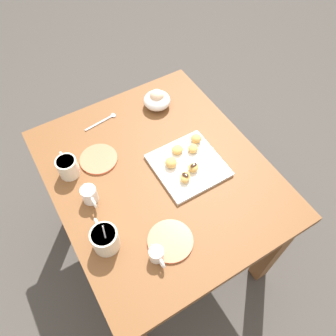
# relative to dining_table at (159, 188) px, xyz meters

# --- Properties ---
(ground_plane) EXTENTS (8.00, 8.00, 0.00)m
(ground_plane) POSITION_rel_dining_table_xyz_m (0.00, 0.00, -0.60)
(ground_plane) COLOR #423D38
(dining_table) EXTENTS (1.00, 0.85, 0.73)m
(dining_table) POSITION_rel_dining_table_xyz_m (0.00, 0.00, 0.00)
(dining_table) COLOR brown
(dining_table) RESTS_ON ground_plane
(pastry_plate_square) EXTENTS (0.27, 0.27, 0.02)m
(pastry_plate_square) POSITION_rel_dining_table_xyz_m (-0.04, -0.12, 0.14)
(pastry_plate_square) COLOR white
(pastry_plate_square) RESTS_ON dining_table
(coffee_mug_cream_left) EXTENTS (0.14, 0.10, 0.14)m
(coffee_mug_cream_left) POSITION_rel_dining_table_xyz_m (-0.18, 0.31, 0.18)
(coffee_mug_cream_left) COLOR silver
(coffee_mug_cream_left) RESTS_ON dining_table
(coffee_mug_cream_right) EXTENTS (0.12, 0.08, 0.09)m
(coffee_mug_cream_right) POSITION_rel_dining_table_xyz_m (0.18, 0.31, 0.18)
(coffee_mug_cream_right) COLOR silver
(coffee_mug_cream_right) RESTS_ON dining_table
(cream_pitcher_white) EXTENTS (0.10, 0.06, 0.07)m
(cream_pitcher_white) POSITION_rel_dining_table_xyz_m (0.02, 0.29, 0.17)
(cream_pitcher_white) COLOR white
(cream_pitcher_white) RESTS_ON dining_table
(ice_cream_bowl) EXTENTS (0.13, 0.13, 0.09)m
(ice_cream_bowl) POSITION_rel_dining_table_xyz_m (0.33, -0.18, 0.17)
(ice_cream_bowl) COLOR white
(ice_cream_bowl) RESTS_ON dining_table
(chocolate_sauce_pitcher) EXTENTS (0.09, 0.05, 0.06)m
(chocolate_sauce_pitcher) POSITION_rel_dining_table_xyz_m (-0.31, 0.19, 0.16)
(chocolate_sauce_pitcher) COLOR white
(chocolate_sauce_pitcher) RESTS_ON dining_table
(saucer_coral_left) EXTENTS (0.16, 0.16, 0.01)m
(saucer_coral_left) POSITION_rel_dining_table_xyz_m (0.18, 0.19, 0.14)
(saucer_coral_left) COLOR #E5704C
(saucer_coral_left) RESTS_ON dining_table
(saucer_coral_right) EXTENTS (0.17, 0.17, 0.01)m
(saucer_coral_right) POSITION_rel_dining_table_xyz_m (-0.28, 0.11, 0.14)
(saucer_coral_right) COLOR #E5704C
(saucer_coral_right) RESTS_ON dining_table
(loose_spoon_near_saucer) EXTENTS (0.04, 0.16, 0.01)m
(loose_spoon_near_saucer) POSITION_rel_dining_table_xyz_m (0.37, 0.07, 0.13)
(loose_spoon_near_saucer) COLOR silver
(loose_spoon_near_saucer) RESTS_ON dining_table
(beignet_0) EXTENTS (0.06, 0.06, 0.04)m
(beignet_0) POSITION_rel_dining_table_xyz_m (-0.01, -0.05, 0.16)
(beignet_0) COLOR #DBA351
(beignet_0) RESTS_ON pastry_plate_square
(beignet_1) EXTENTS (0.07, 0.07, 0.03)m
(beignet_1) POSITION_rel_dining_table_xyz_m (-0.10, -0.07, 0.16)
(beignet_1) COLOR #DBA351
(beignet_1) RESTS_ON pastry_plate_square
(chocolate_drizzle_1) EXTENTS (0.03, 0.03, 0.00)m
(chocolate_drizzle_1) POSITION_rel_dining_table_xyz_m (-0.10, -0.07, 0.18)
(chocolate_drizzle_1) COLOR black
(chocolate_drizzle_1) RESTS_ON beignet_1
(beignet_2) EXTENTS (0.06, 0.06, 0.03)m
(beignet_2) POSITION_rel_dining_table_xyz_m (-0.07, -0.12, 0.16)
(beignet_2) COLOR #DBA351
(beignet_2) RESTS_ON pastry_plate_square
(chocolate_drizzle_2) EXTENTS (0.02, 0.03, 0.00)m
(chocolate_drizzle_2) POSITION_rel_dining_table_xyz_m (-0.07, -0.12, 0.18)
(chocolate_drizzle_2) COLOR black
(chocolate_drizzle_2) RESTS_ON beignet_2
(beignet_3) EXTENTS (0.06, 0.06, 0.04)m
(beignet_3) POSITION_rel_dining_table_xyz_m (0.05, -0.21, 0.16)
(beignet_3) COLOR #DBA351
(beignet_3) RESTS_ON pastry_plate_square
(beignet_4) EXTENTS (0.06, 0.06, 0.03)m
(beignet_4) POSITION_rel_dining_table_xyz_m (0.04, -0.11, 0.16)
(beignet_4) COLOR #DBA351
(beignet_4) RESTS_ON pastry_plate_square
(beignet_5) EXTENTS (0.06, 0.06, 0.03)m
(beignet_5) POSITION_rel_dining_table_xyz_m (0.01, -0.17, 0.16)
(beignet_5) COLOR #DBA351
(beignet_5) RESTS_ON pastry_plate_square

